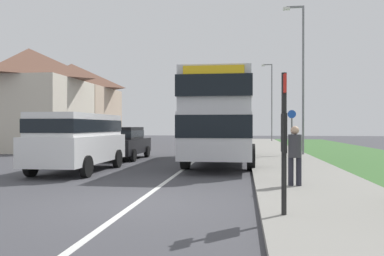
% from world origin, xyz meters
% --- Properties ---
extents(ground_plane, '(120.00, 120.00, 0.00)m').
position_xyz_m(ground_plane, '(0.00, 0.00, 0.00)').
color(ground_plane, '#424247').
extents(lane_marking_centre, '(0.14, 60.00, 0.01)m').
position_xyz_m(lane_marking_centre, '(0.00, 8.00, 0.00)').
color(lane_marking_centre, silver).
rests_on(lane_marking_centre, ground_plane).
extents(pavement_near_side, '(3.20, 68.00, 0.12)m').
position_xyz_m(pavement_near_side, '(4.20, 6.00, 0.06)').
color(pavement_near_side, gray).
rests_on(pavement_near_side, ground_plane).
extents(double_decker_bus, '(2.80, 10.19, 3.70)m').
position_xyz_m(double_decker_bus, '(1.32, 9.63, 2.14)').
color(double_decker_bus, '#BCBCC1').
rests_on(double_decker_bus, ground_plane).
extents(parked_van_white, '(2.11, 5.06, 2.11)m').
position_xyz_m(parked_van_white, '(-3.68, 5.52, 1.26)').
color(parked_van_white, silver).
rests_on(parked_van_white, ground_plane).
extents(parked_car_black, '(2.00, 4.30, 1.61)m').
position_xyz_m(parked_car_black, '(-3.73, 10.94, 0.89)').
color(parked_car_black, black).
rests_on(parked_car_black, ground_plane).
extents(pedestrian_at_stop, '(0.34, 0.34, 1.67)m').
position_xyz_m(pedestrian_at_stop, '(3.62, 2.28, 0.98)').
color(pedestrian_at_stop, '#23232D').
rests_on(pedestrian_at_stop, ground_plane).
extents(bus_stop_sign, '(0.09, 0.52, 2.60)m').
position_xyz_m(bus_stop_sign, '(3.00, -1.16, 1.54)').
color(bus_stop_sign, black).
rests_on(bus_stop_sign, ground_plane).
extents(cycle_route_sign, '(0.44, 0.08, 2.52)m').
position_xyz_m(cycle_route_sign, '(4.84, 13.32, 1.43)').
color(cycle_route_sign, slate).
rests_on(cycle_route_sign, ground_plane).
extents(street_lamp_mid, '(1.14, 0.20, 8.24)m').
position_xyz_m(street_lamp_mid, '(5.43, 13.97, 4.68)').
color(street_lamp_mid, slate).
rests_on(street_lamp_mid, ground_plane).
extents(street_lamp_far, '(1.14, 0.20, 8.14)m').
position_xyz_m(street_lamp_far, '(5.11, 33.73, 4.63)').
color(street_lamp_far, slate).
rests_on(street_lamp_far, ground_plane).
extents(house_terrace_far_side, '(6.70, 13.13, 6.91)m').
position_xyz_m(house_terrace_far_side, '(-12.09, 20.06, 3.46)').
color(house_terrace_far_side, beige).
rests_on(house_terrace_far_side, ground_plane).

